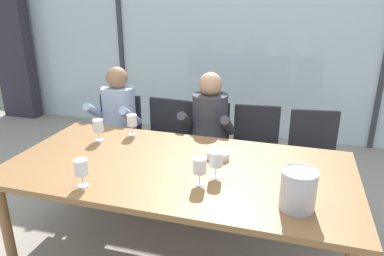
# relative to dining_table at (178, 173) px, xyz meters

# --- Properties ---
(ground) EXTENTS (14.00, 14.00, 0.00)m
(ground) POSITION_rel_dining_table_xyz_m (0.00, 1.00, -0.66)
(ground) COLOR #9E9384
(window_glass_panel) EXTENTS (7.56, 0.03, 2.60)m
(window_glass_panel) POSITION_rel_dining_table_xyz_m (0.00, 2.60, 0.64)
(window_glass_panel) COLOR silver
(window_glass_panel) RESTS_ON ground
(window_mullion_left) EXTENTS (0.06, 0.06, 2.60)m
(window_mullion_left) POSITION_rel_dining_table_xyz_m (-1.70, 2.58, 0.64)
(window_mullion_left) COLOR #38383D
(window_mullion_left) RESTS_ON ground
(hillside_vineyard) EXTENTS (13.56, 2.40, 1.96)m
(hillside_vineyard) POSITION_rel_dining_table_xyz_m (0.00, 5.72, 0.32)
(hillside_vineyard) COLOR #568942
(hillside_vineyard) RESTS_ON ground
(curtain_heavy_drape) EXTENTS (0.56, 0.20, 2.60)m
(curtain_heavy_drape) POSITION_rel_dining_table_xyz_m (-3.43, 2.42, 0.64)
(curtain_heavy_drape) COLOR #332D38
(curtain_heavy_drape) RESTS_ON ground
(dining_table) EXTENTS (2.36, 1.16, 0.72)m
(dining_table) POSITION_rel_dining_table_xyz_m (0.00, 0.00, 0.00)
(dining_table) COLOR olive
(dining_table) RESTS_ON ground
(chair_near_curtain) EXTENTS (0.50, 0.50, 0.87)m
(chair_near_curtain) POSITION_rel_dining_table_xyz_m (-0.96, 0.97, -0.16)
(chair_near_curtain) COLOR #232328
(chair_near_curtain) RESTS_ON ground
(chair_left_of_center) EXTENTS (0.47, 0.47, 0.87)m
(chair_left_of_center) POSITION_rel_dining_table_xyz_m (-0.45, 0.97, -0.16)
(chair_left_of_center) COLOR #232328
(chair_left_of_center) RESTS_ON ground
(chair_center) EXTENTS (0.50, 0.50, 0.87)m
(chair_center) POSITION_rel_dining_table_xyz_m (-0.04, 0.97, -0.16)
(chair_center) COLOR #232328
(chair_center) RESTS_ON ground
(chair_right_of_center) EXTENTS (0.49, 0.49, 0.87)m
(chair_right_of_center) POSITION_rel_dining_table_xyz_m (0.42, 1.00, -0.16)
(chair_right_of_center) COLOR #232328
(chair_right_of_center) RESTS_ON ground
(chair_near_window_right) EXTENTS (0.50, 0.50, 0.87)m
(chair_near_window_right) POSITION_rel_dining_table_xyz_m (0.93, 0.99, -0.16)
(chair_near_window_right) COLOR #232328
(chair_near_window_right) RESTS_ON ground
(person_pale_blue_shirt) EXTENTS (0.47, 0.62, 1.19)m
(person_pale_blue_shirt) POSITION_rel_dining_table_xyz_m (-0.92, 0.85, 0.01)
(person_pale_blue_shirt) COLOR #9EB2D1
(person_pale_blue_shirt) RESTS_ON ground
(person_charcoal_jacket) EXTENTS (0.47, 0.62, 1.19)m
(person_charcoal_jacket) POSITION_rel_dining_table_xyz_m (0.00, 0.85, 0.01)
(person_charcoal_jacket) COLOR #38383D
(person_charcoal_jacket) RESTS_ON ground
(ice_bucket_primary) EXTENTS (0.20, 0.20, 0.23)m
(ice_bucket_primary) POSITION_rel_dining_table_xyz_m (0.79, -0.31, 0.18)
(ice_bucket_primary) COLOR #B7B7BC
(ice_bucket_primary) RESTS_ON dining_table
(tasting_bowl) EXTENTS (0.16, 0.16, 0.05)m
(tasting_bowl) POSITION_rel_dining_table_xyz_m (0.24, 0.20, 0.08)
(tasting_bowl) COLOR silver
(tasting_bowl) RESTS_ON dining_table
(wine_glass_by_left_taster) EXTENTS (0.08, 0.08, 0.17)m
(wine_glass_by_left_taster) POSITION_rel_dining_table_xyz_m (0.29, -0.09, 0.18)
(wine_glass_by_left_taster) COLOR silver
(wine_glass_by_left_taster) RESTS_ON dining_table
(wine_glass_near_bucket) EXTENTS (0.08, 0.08, 0.17)m
(wine_glass_near_bucket) POSITION_rel_dining_table_xyz_m (-0.55, 0.45, 0.18)
(wine_glass_near_bucket) COLOR silver
(wine_glass_near_bucket) RESTS_ON dining_table
(wine_glass_center_pour) EXTENTS (0.08, 0.08, 0.17)m
(wine_glass_center_pour) POSITION_rel_dining_table_xyz_m (0.21, -0.21, 0.18)
(wine_glass_center_pour) COLOR silver
(wine_glass_center_pour) RESTS_ON dining_table
(wine_glass_by_right_taster) EXTENTS (0.08, 0.08, 0.17)m
(wine_glass_by_right_taster) POSITION_rel_dining_table_xyz_m (-0.46, -0.43, 0.18)
(wine_glass_by_right_taster) COLOR silver
(wine_glass_by_right_taster) RESTS_ON dining_table
(wine_glass_spare_empty) EXTENTS (0.08, 0.08, 0.17)m
(wine_glass_spare_empty) POSITION_rel_dining_table_xyz_m (-0.75, 0.26, 0.18)
(wine_glass_spare_empty) COLOR silver
(wine_glass_spare_empty) RESTS_ON dining_table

